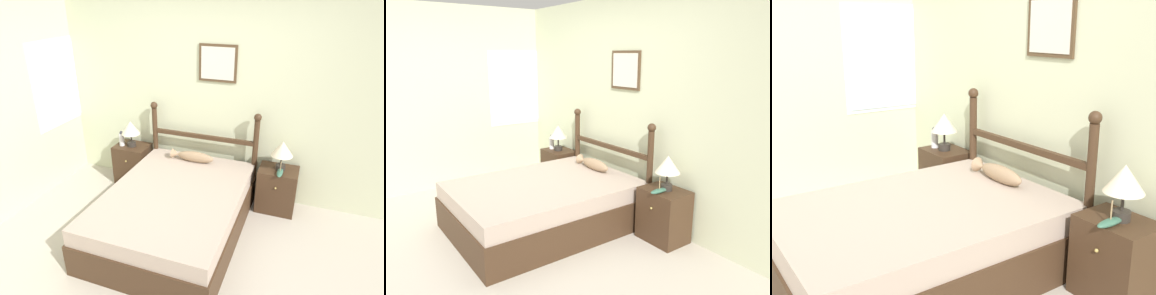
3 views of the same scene
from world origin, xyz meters
The scene contains 10 objects.
wall_back centered at (0.00, 1.73, 1.28)m, with size 6.40×0.08×2.55m.
bed centered at (-0.15, 0.65, 0.26)m, with size 1.42×1.96×0.52m.
headboard centered at (-0.15, 1.59, 0.66)m, with size 1.44×0.09×1.18m.
nightstand_left centered at (-1.14, 1.49, 0.28)m, with size 0.46×0.38×0.55m.
nightstand_right centered at (0.85, 1.49, 0.28)m, with size 0.46×0.38×0.55m.
table_lamp_left centered at (-1.13, 1.47, 0.81)m, with size 0.25×0.25×0.36m.
table_lamp_right centered at (0.86, 1.50, 0.81)m, with size 0.25×0.25×0.36m.
bottle centered at (-1.27, 1.45, 0.65)m, with size 0.07×0.07×0.21m.
model_boat centered at (0.87, 1.38, 0.57)m, with size 0.07×0.23×0.16m.
fish_pillow centered at (-0.22, 1.39, 0.59)m, with size 0.55×0.12×0.14m.
Camera 3 is at (2.40, -0.77, 1.71)m, focal length 42.00 mm.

